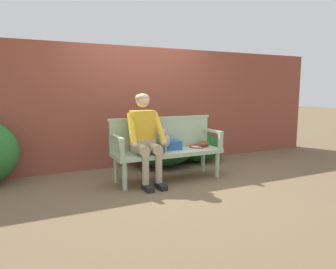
% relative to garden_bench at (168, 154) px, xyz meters
% --- Properties ---
extents(ground_plane, '(40.00, 40.00, 0.00)m').
position_rel_garden_bench_xyz_m(ground_plane, '(0.00, 0.00, -0.40)').
color(ground_plane, brown).
extents(brick_garden_fence, '(8.00, 0.30, 2.14)m').
position_rel_garden_bench_xyz_m(brick_garden_fence, '(0.00, 1.28, 0.67)').
color(brick_garden_fence, brown).
rests_on(brick_garden_fence, ground).
extents(hedge_bush_mid_right, '(0.93, 0.81, 0.56)m').
position_rel_garden_bench_xyz_m(hedge_bush_mid_right, '(1.07, 0.91, -0.11)').
color(hedge_bush_mid_right, '#194C1E').
rests_on(hedge_bush_mid_right, ground).
extents(hedge_bush_far_right, '(1.19, 0.88, 0.58)m').
position_rel_garden_bench_xyz_m(hedge_bush_far_right, '(0.31, 0.86, -0.11)').
color(hedge_bush_far_right, '#1E5B23').
rests_on(hedge_bush_far_right, ground).
extents(garden_bench, '(1.69, 0.54, 0.46)m').
position_rel_garden_bench_xyz_m(garden_bench, '(0.00, 0.00, 0.00)').
color(garden_bench, '#9EB793').
rests_on(garden_bench, ground).
extents(bench_backrest, '(1.73, 0.06, 0.50)m').
position_rel_garden_bench_xyz_m(bench_backrest, '(0.00, 0.24, 0.31)').
color(bench_backrest, '#9EB793').
rests_on(bench_backrest, garden_bench).
extents(bench_armrest_left_end, '(0.06, 0.54, 0.28)m').
position_rel_garden_bench_xyz_m(bench_armrest_left_end, '(-0.80, -0.09, 0.26)').
color(bench_armrest_left_end, '#9EB793').
rests_on(bench_armrest_left_end, garden_bench).
extents(bench_armrest_right_end, '(0.06, 0.54, 0.28)m').
position_rel_garden_bench_xyz_m(bench_armrest_right_end, '(0.80, -0.09, 0.26)').
color(bench_armrest_right_end, '#9EB793').
rests_on(bench_armrest_right_end, garden_bench).
extents(person_seated, '(0.56, 0.67, 1.33)m').
position_rel_garden_bench_xyz_m(person_seated, '(-0.39, -0.02, 0.33)').
color(person_seated, black).
rests_on(person_seated, ground).
extents(dog_on_bench, '(0.32, 0.32, 0.36)m').
position_rel_garden_bench_xyz_m(dog_on_bench, '(-0.08, -0.03, 0.24)').
color(dog_on_bench, gray).
rests_on(dog_on_bench, garden_bench).
extents(tennis_racket, '(0.30, 0.56, 0.03)m').
position_rel_garden_bench_xyz_m(tennis_racket, '(0.57, 0.09, 0.07)').
color(tennis_racket, red).
rests_on(tennis_racket, garden_bench).
extents(baseball_glove, '(0.28, 0.26, 0.09)m').
position_rel_garden_bench_xyz_m(baseball_glove, '(0.69, 0.07, 0.10)').
color(baseball_glove, brown).
rests_on(baseball_glove, garden_bench).
extents(sports_bag, '(0.31, 0.25, 0.14)m').
position_rel_garden_bench_xyz_m(sports_bag, '(0.10, 0.08, 0.13)').
color(sports_bag, '#2856A3').
rests_on(sports_bag, garden_bench).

